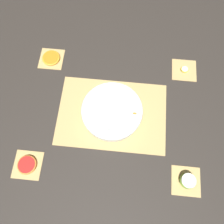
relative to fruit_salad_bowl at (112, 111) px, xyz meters
The scene contains 11 objects.
ground_plane 0.04m from the fruit_salad_bowl, 76.38° to the left, with size 6.00×6.00×0.00m, color #2D2823.
bamboo_mat_center 0.03m from the fruit_salad_bowl, 76.38° to the left, with size 0.50×0.35×0.01m.
coaster_mat_near_left 0.44m from the fruit_salad_bowl, 141.74° to the right, with size 0.12×0.12×0.01m.
coaster_mat_near_right 0.44m from the fruit_salad_bowl, 38.23° to the right, with size 0.12×0.12×0.01m.
coaster_mat_far_left 0.44m from the fruit_salad_bowl, 141.59° to the left, with size 0.12×0.12×0.01m.
coaster_mat_far_right 0.44m from the fruit_salad_bowl, 38.38° to the left, with size 0.12×0.12×0.01m.
fruit_salad_bowl is the anchor object (origin of this frame).
apple_half 0.43m from the fruit_salad_bowl, 38.23° to the right, with size 0.07×0.07×0.04m.
orange_slice_whole 0.44m from the fruit_salad_bowl, 141.59° to the left, with size 0.09×0.09×0.01m.
banana_coin_single 0.44m from the fruit_salad_bowl, 38.38° to the left, with size 0.04×0.04×0.01m.
grapefruit_slice 0.43m from the fruit_salad_bowl, 141.74° to the right, with size 0.08×0.08×0.01m.
Camera 1 is at (0.03, -0.34, 0.97)m, focal length 35.00 mm.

